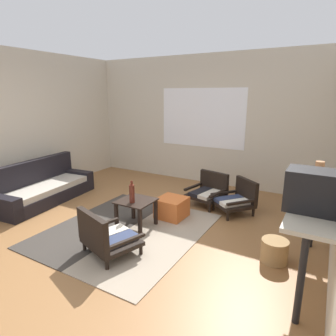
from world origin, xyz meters
TOP-DOWN VIEW (x-y plane):
  - ground_plane at (0.00, 0.00)m, footprint 7.80×7.80m
  - far_wall_with_window at (0.00, 3.06)m, footprint 5.60×0.13m
  - side_wall_left at (-2.66, 0.30)m, footprint 0.12×6.60m
  - area_rug at (0.07, 0.26)m, footprint 2.01×2.32m
  - couch at (-1.99, 0.44)m, footprint 0.89×1.92m
  - coffee_table at (0.12, 0.43)m, footprint 0.49×0.48m
  - armchair_by_window at (0.68, 1.82)m, footprint 0.67×0.66m
  - armchair_striped_foreground at (0.25, -0.38)m, footprint 0.77×0.72m
  - armchair_corner at (1.23, 1.68)m, footprint 0.76×0.76m
  - ottoman_orange at (0.40, 0.98)m, footprint 0.44×0.44m
  - console_shelf at (2.38, 0.35)m, footprint 0.40×1.58m
  - crt_television at (2.37, 0.09)m, footprint 0.49×0.34m
  - clay_vase at (2.38, 0.75)m, footprint 0.21×0.21m
  - glass_bottle at (0.12, 0.33)m, footprint 0.08×0.08m
  - wicker_basket at (2.04, 0.50)m, footprint 0.31×0.31m

SIDE VIEW (x-z plane):
  - ground_plane at x=0.00m, z-range 0.00..0.00m
  - area_rug at x=0.07m, z-range 0.00..0.01m
  - wicker_basket at x=2.04m, z-range 0.00..0.27m
  - ottoman_orange at x=0.40m, z-range 0.00..0.32m
  - couch at x=-1.99m, z-range -0.14..0.59m
  - armchair_corner at x=1.23m, z-range -0.03..0.52m
  - armchair_striped_foreground at x=0.25m, z-range -0.04..0.54m
  - armchair_by_window at x=0.68m, z-range -0.03..0.52m
  - coffee_table at x=0.12m, z-range 0.11..0.53m
  - glass_bottle at x=0.12m, z-range 0.39..0.71m
  - console_shelf at x=2.38m, z-range 0.33..1.19m
  - clay_vase at x=2.38m, z-range 0.82..1.15m
  - crt_television at x=2.37m, z-range 0.86..1.24m
  - side_wall_left at x=-2.66m, z-range 0.00..2.70m
  - far_wall_with_window at x=0.00m, z-range 0.00..2.70m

